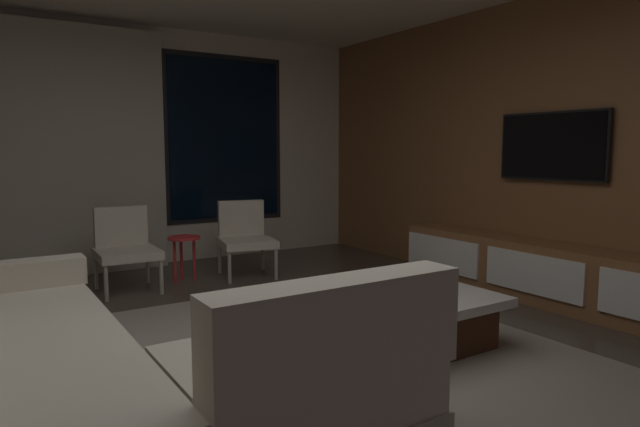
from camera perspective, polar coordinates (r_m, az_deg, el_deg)
The scene contains 12 objects.
floor at distance 3.31m, azimuth -5.63°, elevation -16.82°, with size 9.20×9.20×0.00m, color #473D33.
back_wall_with_window at distance 6.46m, azimuth -21.19°, elevation 6.42°, with size 6.60×0.30×2.70m.
media_wall at distance 5.20m, azimuth 25.96°, elevation 6.34°, with size 0.12×7.80×2.70m.
area_rug at distance 3.39m, azimuth 0.66°, elevation -16.09°, with size 3.20×3.80×0.01m, color gray.
sectional_couch at distance 2.83m, azimuth -22.57°, elevation -15.11°, with size 1.98×2.50×0.82m.
coffee_table at distance 3.84m, azimuth 7.44°, elevation -10.51°, with size 1.16×1.16×0.36m.
book_stack_on_coffee_table at distance 3.57m, azimuth 7.09°, elevation -7.99°, with size 0.30×0.21×0.13m.
accent_chair_near_window at distance 5.82m, azimuth -7.84°, elevation -2.15°, with size 0.64×0.65×0.78m.
accent_chair_by_curtain at distance 5.46m, azimuth -19.63°, elevation -3.05°, with size 0.56×0.57×0.78m.
side_stool at distance 5.64m, azimuth -14.00°, elevation -3.19°, with size 0.32×0.32×0.46m.
media_console at distance 5.09m, azimuth 23.14°, elevation -5.97°, with size 0.46×3.10×0.52m.
mounted_tv at distance 5.24m, azimuth 23.00°, elevation 6.47°, with size 0.05×1.04×0.60m.
Camera 1 is at (-1.38, -2.71, 1.31)m, focal length 30.73 mm.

